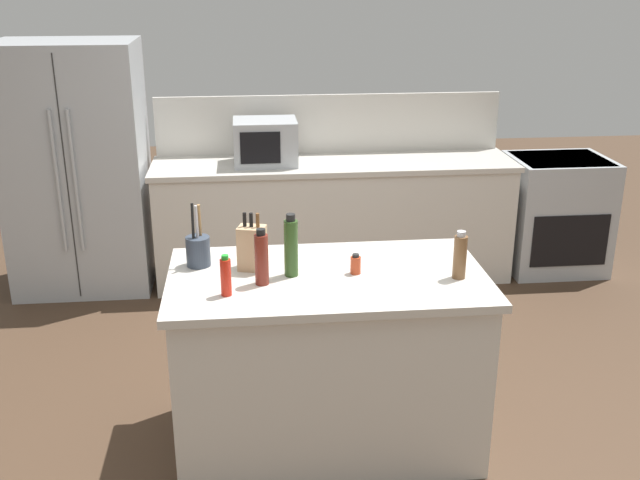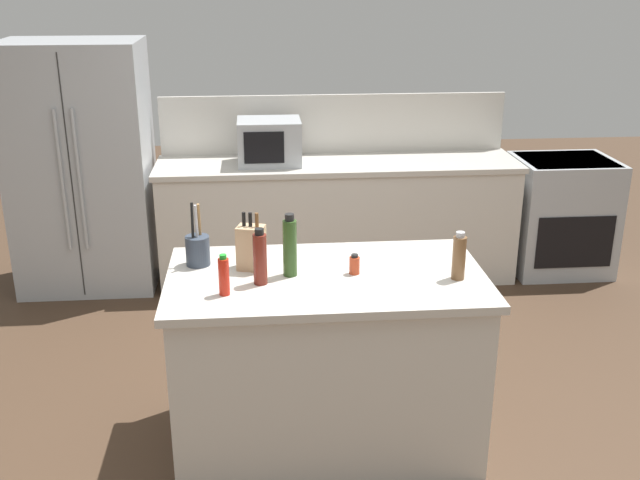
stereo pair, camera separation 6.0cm
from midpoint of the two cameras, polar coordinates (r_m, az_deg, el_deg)
The scene contains 15 objects.
ground_plane at distance 4.08m, azimuth 0.87°, elevation -14.90°, with size 14.00×14.00×0.00m, color #473323.
back_counter_run at distance 5.87m, azimuth 1.64°, elevation 1.54°, with size 2.77×0.66×0.94m.
wall_backsplash at distance 5.99m, azimuth 1.37°, elevation 8.85°, with size 2.73×0.03×0.46m, color beige.
kitchen_island at distance 3.83m, azimuth 0.91°, elevation -9.11°, with size 1.54×0.87×0.94m.
refrigerator at distance 5.89m, azimuth -17.38°, elevation 5.30°, with size 1.00×0.75×1.85m.
range_oven at distance 6.33m, azimuth 18.11°, elevation 1.88°, with size 0.76×0.65×0.92m.
microwave at distance 5.66m, azimuth -3.59°, elevation 7.48°, with size 0.47×0.39×0.33m.
knife_block at distance 3.67m, azimuth -4.80°, elevation -0.54°, with size 0.15×0.13×0.29m.
utensil_crock at distance 3.76m, azimuth -8.86°, elevation -0.70°, with size 0.12×0.12×0.32m.
hot_sauce_bottle at distance 3.40m, azimuth -6.84°, elevation -2.73°, with size 0.05×0.05×0.19m.
vinegar_bottle at distance 3.48m, azimuth -4.10°, elevation -1.38°, with size 0.06×0.06×0.27m.
spice_jar_paprika at distance 3.62m, azimuth 3.11°, elevation -1.88°, with size 0.05×0.05×0.10m.
pepper_grinder at distance 3.60m, azimuth 11.01°, elevation -1.28°, with size 0.06×0.06×0.24m.
olive_oil_bottle at distance 3.57m, azimuth -1.83°, elevation -0.52°, with size 0.07×0.07×0.31m.
salt_shaker at distance 3.87m, azimuth -8.46°, elevation -0.46°, with size 0.04×0.04×0.12m.
Camera 2 is at (-0.32, -3.32, 2.35)m, focal length 42.00 mm.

